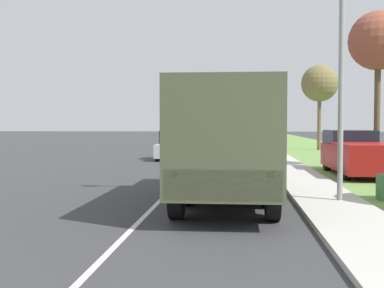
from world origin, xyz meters
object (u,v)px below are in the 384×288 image
object	(u,v)px
lamp_post	(334,24)
pickup_truck	(357,153)
military_truck	(227,139)
car_second_ahead	(191,140)
car_nearest_ahead	(174,147)

from	to	relation	value
lamp_post	pickup_truck	bearing A→B (deg)	71.74
military_truck	pickup_truck	world-z (taller)	military_truck
car_second_ahead	car_nearest_ahead	bearing A→B (deg)	-88.54
military_truck	pickup_truck	size ratio (longest dim) A/B	1.42
car_nearest_ahead	lamp_post	xyz separation A→B (m)	(6.09, -15.23, 3.89)
military_truck	lamp_post	distance (m)	4.03
car_nearest_ahead	pickup_truck	bearing A→B (deg)	-42.45
car_nearest_ahead	car_second_ahead	xyz separation A→B (m)	(-0.36, 14.23, -0.12)
military_truck	car_nearest_ahead	size ratio (longest dim) A/B	2.00
pickup_truck	lamp_post	world-z (taller)	lamp_post
car_nearest_ahead	pickup_truck	size ratio (longest dim) A/B	0.71
lamp_post	car_nearest_ahead	bearing A→B (deg)	111.80
car_nearest_ahead	car_second_ahead	size ratio (longest dim) A/B	0.92
pickup_truck	lamp_post	xyz separation A→B (m)	(-2.45, -7.42, 3.76)
military_truck	pickup_truck	distance (m)	9.01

